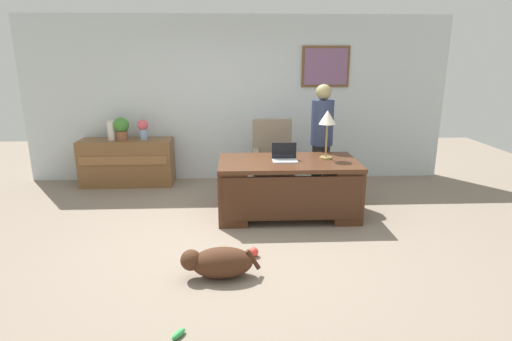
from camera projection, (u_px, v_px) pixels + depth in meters
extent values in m
plane|color=gray|center=(239.00, 240.00, 4.73)|extent=(12.00, 12.00, 0.00)
cube|color=silver|center=(237.00, 100.00, 6.88)|extent=(7.00, 0.12, 2.70)
cube|color=brown|center=(326.00, 67.00, 6.73)|extent=(0.79, 0.03, 0.66)
cube|color=slate|center=(326.00, 67.00, 6.71)|extent=(0.71, 0.01, 0.58)
cube|color=#4C2B19|center=(288.00, 163.00, 5.33)|extent=(1.80, 0.96, 0.05)
cube|color=#4C2B19|center=(233.00, 190.00, 5.40)|extent=(0.36, 0.90, 0.69)
cube|color=#4C2B19|center=(341.00, 189.00, 5.46)|extent=(0.36, 0.90, 0.69)
cube|color=#412415|center=(292.00, 199.00, 4.99)|extent=(1.70, 0.04, 0.55)
cube|color=brown|center=(127.00, 162.00, 6.72)|extent=(1.48, 0.48, 0.75)
cube|color=brown|center=(123.00, 161.00, 6.46)|extent=(1.38, 0.02, 0.14)
cube|color=gray|center=(273.00, 170.00, 6.27)|extent=(0.60, 0.58, 0.18)
cylinder|color=black|center=(273.00, 185.00, 6.33)|extent=(0.10, 0.10, 0.28)
cylinder|color=black|center=(273.00, 192.00, 6.36)|extent=(0.52, 0.52, 0.05)
cube|color=gray|center=(272.00, 140.00, 6.39)|extent=(0.60, 0.12, 0.66)
cube|color=gray|center=(256.00, 158.00, 6.20)|extent=(0.08, 0.50, 0.22)
cube|color=gray|center=(290.00, 157.00, 6.22)|extent=(0.08, 0.50, 0.22)
cylinder|color=#262323|center=(320.00, 171.00, 6.10)|extent=(0.26, 0.26, 0.80)
cylinder|color=navy|center=(322.00, 123.00, 5.90)|extent=(0.32, 0.32, 0.65)
sphere|color=#9E905D|center=(323.00, 92.00, 5.79)|extent=(0.22, 0.22, 0.22)
ellipsoid|color=#472819|center=(222.00, 263.00, 3.91)|extent=(0.60, 0.32, 0.30)
sphere|color=#472819|center=(191.00, 260.00, 3.88)|extent=(0.20, 0.20, 0.20)
cylinder|color=#472819|center=(253.00, 259.00, 3.93)|extent=(0.15, 0.05, 0.21)
cube|color=#B2B5BA|center=(285.00, 161.00, 5.28)|extent=(0.32, 0.22, 0.01)
cube|color=black|center=(284.00, 151.00, 5.35)|extent=(0.32, 0.01, 0.21)
cylinder|color=#9E8447|center=(326.00, 158.00, 5.43)|extent=(0.16, 0.16, 0.02)
cylinder|color=#9E8447|center=(326.00, 141.00, 5.36)|extent=(0.02, 0.02, 0.44)
cone|color=silver|center=(327.00, 117.00, 5.28)|extent=(0.22, 0.22, 0.18)
cylinder|color=#86A3CC|center=(143.00, 134.00, 6.61)|extent=(0.12, 0.12, 0.17)
sphere|color=#DD5661|center=(143.00, 125.00, 6.57)|extent=(0.17, 0.17, 0.17)
cylinder|color=silver|center=(111.00, 131.00, 6.57)|extent=(0.12, 0.12, 0.30)
cylinder|color=brown|center=(122.00, 135.00, 6.60)|extent=(0.18, 0.18, 0.14)
sphere|color=#408633|center=(121.00, 125.00, 6.55)|extent=(0.24, 0.24, 0.24)
sphere|color=#E53F33|center=(254.00, 252.00, 4.34)|extent=(0.10, 0.10, 0.10)
ellipsoid|color=green|center=(178.00, 334.00, 3.09)|extent=(0.12, 0.15, 0.05)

